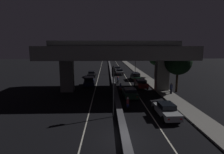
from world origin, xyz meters
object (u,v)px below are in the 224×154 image
(traffic_light_left_of_median, at_px, (113,82))
(car_black_second_oncoming, at_px, (92,74))
(street_lamp, at_px, (134,55))
(motorcycle_blue_filtering_near, at_px, (128,104))
(car_dark_green_second, at_px, (130,93))
(car_dark_red_third, at_px, (141,83))
(car_dark_blue_lead_oncoming, at_px, (89,81))
(motorcycle_red_filtering_mid, at_px, (121,88))
(pedestrian_on_sidewalk, at_px, (171,89))
(car_silver_lead, at_px, (166,110))
(motorcycle_black_filtering_far, at_px, (118,80))
(car_grey_sixth, at_px, (117,69))
(car_dark_green_fourth, at_px, (135,76))
(car_grey_fifth, at_px, (119,72))

(traffic_light_left_of_median, height_order, car_black_second_oncoming, traffic_light_left_of_median)
(traffic_light_left_of_median, height_order, street_lamp, street_lamp)
(car_black_second_oncoming, xyz_separation_m, motorcycle_blue_filtering_near, (6.17, -23.51, -0.14))
(car_dark_green_second, height_order, car_dark_red_third, car_dark_red_third)
(car_dark_blue_lead_oncoming, relative_size, car_black_second_oncoming, 0.86)
(traffic_light_left_of_median, xyz_separation_m, car_dark_green_second, (2.70, 6.91, -2.98))
(car_black_second_oncoming, height_order, motorcycle_red_filtering_mid, motorcycle_red_filtering_mid)
(street_lamp, bearing_deg, pedestrian_on_sidewalk, -85.80)
(car_silver_lead, xyz_separation_m, car_dark_green_second, (-2.92, 7.17, -0.02))
(pedestrian_on_sidewalk, bearing_deg, motorcycle_blue_filtering_near, -140.82)
(motorcycle_black_filtering_far, height_order, pedestrian_on_sidewalk, pedestrian_on_sidewalk)
(car_grey_sixth, xyz_separation_m, motorcycle_red_filtering_mid, (-1.10, -25.76, -0.09))
(car_dark_green_fourth, height_order, motorcycle_red_filtering_mid, car_dark_green_fourth)
(car_dark_green_second, distance_m, car_dark_green_fourth, 14.35)
(car_grey_fifth, height_order, pedestrian_on_sidewalk, pedestrian_on_sidewalk)
(street_lamp, height_order, car_dark_red_third, street_lamp)
(car_dark_blue_lead_oncoming, xyz_separation_m, car_black_second_oncoming, (-0.34, 10.62, -0.14))
(motorcycle_red_filtering_mid, bearing_deg, car_silver_lead, -163.94)
(car_black_second_oncoming, bearing_deg, car_silver_lead, 21.53)
(street_lamp, relative_size, car_grey_fifth, 1.84)
(pedestrian_on_sidewalk, bearing_deg, car_silver_lead, -113.67)
(car_silver_lead, relative_size, pedestrian_on_sidewalk, 2.87)
(car_grey_fifth, distance_m, motorcycle_blue_filtering_near, 27.04)
(traffic_light_left_of_median, relative_size, car_grey_fifth, 1.19)
(car_silver_lead, bearing_deg, pedestrian_on_sidewalk, -25.21)
(car_dark_red_third, xyz_separation_m, pedestrian_on_sidewalk, (3.74, -4.88, 0.17))
(car_dark_red_third, xyz_separation_m, motorcycle_red_filtering_mid, (-3.96, -2.58, -0.21))
(motorcycle_red_filtering_mid, bearing_deg, car_black_second_oncoming, 17.75)
(car_dark_green_fourth, bearing_deg, car_black_second_oncoming, 62.85)
(car_silver_lead, height_order, car_dark_red_third, car_dark_red_third)
(car_grey_fifth, xyz_separation_m, car_black_second_oncoming, (-7.17, -3.51, -0.00))
(car_dark_green_second, height_order, motorcycle_blue_filtering_near, motorcycle_blue_filtering_near)
(street_lamp, distance_m, pedestrian_on_sidewalk, 25.16)
(car_dark_blue_lead_oncoming, distance_m, car_black_second_oncoming, 10.62)
(car_black_second_oncoming, bearing_deg, car_dark_blue_lead_oncoming, 2.37)
(traffic_light_left_of_median, relative_size, car_dark_green_fourth, 1.23)
(car_silver_lead, relative_size, car_grey_fifth, 1.04)
(car_silver_lead, relative_size, car_dark_red_third, 1.05)
(car_dark_red_third, height_order, car_grey_sixth, car_dark_red_third)
(motorcycle_blue_filtering_near, bearing_deg, pedestrian_on_sidewalk, -48.81)
(car_silver_lead, relative_size, car_dark_blue_lead_oncoming, 1.15)
(traffic_light_left_of_median, distance_m, pedestrian_on_sidewalk, 12.81)
(car_dark_green_second, distance_m, car_dark_red_third, 6.92)
(street_lamp, relative_size, motorcycle_blue_filtering_near, 4.64)
(car_dark_red_third, bearing_deg, car_grey_sixth, 6.79)
(car_dark_green_second, relative_size, motorcycle_red_filtering_mid, 2.20)
(motorcycle_black_filtering_far, bearing_deg, street_lamp, -20.00)
(car_dark_green_second, bearing_deg, traffic_light_left_of_median, 156.06)
(car_dark_blue_lead_oncoming, height_order, motorcycle_red_filtering_mid, car_dark_blue_lead_oncoming)
(motorcycle_black_filtering_far, bearing_deg, car_grey_sixth, -2.86)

